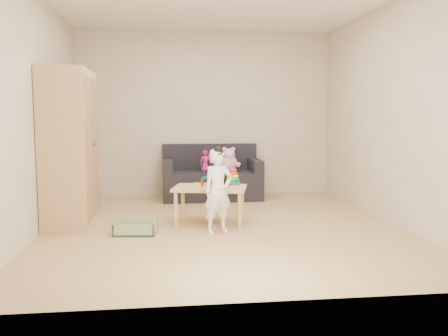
{
  "coord_description": "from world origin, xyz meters",
  "views": [
    {
      "loc": [
        -0.63,
        -5.32,
        1.27
      ],
      "look_at": [
        0.05,
        0.25,
        0.65
      ],
      "focal_mm": 38.0,
      "sensor_mm": 36.0,
      "label": 1
    }
  ],
  "objects": [
    {
      "name": "play_table",
      "position": [
        -0.13,
        0.17,
        0.22
      ],
      "size": [
        0.94,
        0.7,
        0.44
      ],
      "primitive_type": "cube",
      "rotation": [
        0.0,
        0.0,
        -0.23
      ],
      "color": "tan",
      "rests_on": "ground"
    },
    {
      "name": "storage_bin",
      "position": [
        -0.97,
        -0.22,
        0.07
      ],
      "size": [
        0.48,
        0.38,
        0.13
      ],
      "primitive_type": null,
      "rotation": [
        0.0,
        0.0,
        -0.12
      ],
      "color": "#83A879",
      "rests_on": "ground"
    },
    {
      "name": "yellow_book",
      "position": [
        -0.22,
        0.33,
        0.45
      ],
      "size": [
        0.21,
        0.21,
        0.01
      ],
      "primitive_type": "cube",
      "rotation": [
        0.0,
        0.0,
        -0.14
      ],
      "color": "yellow",
      "rests_on": "play_table"
    },
    {
      "name": "wooden_figure",
      "position": [
        -0.22,
        0.18,
        0.49
      ],
      "size": [
        0.04,
        0.04,
        0.1
      ],
      "primitive_type": null,
      "rotation": [
        0.0,
        0.0,
        -0.15
      ],
      "color": "brown",
      "rests_on": "play_table"
    },
    {
      "name": "doll",
      "position": [
        -0.05,
        1.8,
        0.58
      ],
      "size": [
        0.19,
        0.16,
        0.33
      ],
      "primitive_type": "imported",
      "rotation": [
        0.0,
        0.0,
        0.3
      ],
      "color": "#BF237D",
      "rests_on": "sofa"
    },
    {
      "name": "pink_bear",
      "position": [
        0.31,
        1.8,
        0.58
      ],
      "size": [
        0.33,
        0.3,
        0.32
      ],
      "primitive_type": null,
      "rotation": [
        0.0,
        0.0,
        -0.26
      ],
      "color": "#EAACD0",
      "rests_on": "sofa"
    },
    {
      "name": "toddler",
      "position": [
        -0.08,
        -0.29,
        0.45
      ],
      "size": [
        0.39,
        0.32,
        0.89
      ],
      "primitive_type": "imported",
      "rotation": [
        0.0,
        0.0,
        0.36
      ],
      "color": "white",
      "rests_on": "ground"
    },
    {
      "name": "wardrobe",
      "position": [
        -1.74,
        0.34,
        0.9
      ],
      "size": [
        0.5,
        1.0,
        1.8
      ],
      "primitive_type": "cube",
      "color": "tan",
      "rests_on": "ground"
    },
    {
      "name": "ring_stacker",
      "position": [
        0.15,
        0.19,
        0.52
      ],
      "size": [
        0.18,
        0.18,
        0.21
      ],
      "color": "#EEA30C",
      "rests_on": "play_table"
    },
    {
      "name": "sofa",
      "position": [
        0.06,
        1.85,
        0.21
      ],
      "size": [
        1.5,
        0.76,
        0.42
      ],
      "primitive_type": "cube",
      "rotation": [
        0.0,
        0.0,
        0.01
      ],
      "color": "black",
      "rests_on": "ground"
    },
    {
      "name": "brown_bottle",
      "position": [
        0.05,
        0.28,
        0.53
      ],
      "size": [
        0.07,
        0.07,
        0.21
      ],
      "color": "black",
      "rests_on": "play_table"
    },
    {
      "name": "blue_plush",
      "position": [
        -0.08,
        0.29,
        0.56
      ],
      "size": [
        0.25,
        0.23,
        0.24
      ],
      "primitive_type": null,
      "rotation": [
        0.0,
        0.0,
        -0.56
      ],
      "color": "blue",
      "rests_on": "play_table"
    },
    {
      "name": "room",
      "position": [
        0.0,
        0.0,
        1.3
      ],
      "size": [
        4.5,
        4.5,
        4.5
      ],
      "color": "tan",
      "rests_on": "ground"
    }
  ]
}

